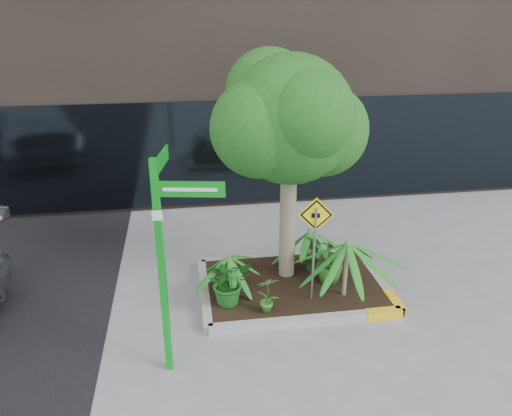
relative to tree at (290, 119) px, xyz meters
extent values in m
plane|color=gray|center=(-0.15, -0.64, -3.06)|extent=(80.00, 80.00, 0.00)
cube|color=#9E9E99|center=(0.05, 0.76, -2.98)|extent=(3.20, 0.15, 0.15)
cube|color=#9E9E99|center=(0.05, -1.44, -2.98)|extent=(3.20, 0.15, 0.15)
cube|color=#9E9E99|center=(-1.55, -0.34, -2.98)|extent=(0.15, 2.20, 0.15)
cube|color=#9E9E99|center=(1.65, -0.34, -2.98)|extent=(0.15, 2.20, 0.15)
cube|color=yellow|center=(1.35, -1.44, -2.98)|extent=(0.60, 0.17, 0.15)
cube|color=black|center=(0.05, -0.34, -2.94)|extent=(3.05, 2.05, 0.06)
cylinder|color=gray|center=(0.00, -0.02, -1.71)|extent=(0.29, 0.29, 2.70)
cylinder|color=gray|center=(0.09, -0.02, -0.72)|extent=(0.51, 0.14, 0.88)
sphere|color=#1F5017|center=(0.00, -0.02, 0.00)|extent=(2.16, 2.16, 2.16)
sphere|color=#1F5017|center=(0.63, 0.26, -0.27)|extent=(1.62, 1.62, 1.62)
sphere|color=#1F5017|center=(-0.54, -0.20, -0.09)|extent=(1.62, 1.62, 1.62)
sphere|color=#1F5017|center=(0.18, -0.56, 0.18)|extent=(1.44, 1.44, 1.44)
sphere|color=#1F5017|center=(-0.27, 0.44, 0.36)|extent=(1.53, 1.53, 1.53)
cylinder|color=gray|center=(0.84, -0.87, -2.38)|extent=(0.07, 0.07, 1.06)
cylinder|color=gray|center=(-1.10, -0.40, -2.56)|extent=(0.07, 0.07, 0.70)
cylinder|color=gray|center=(0.46, 0.15, -2.50)|extent=(0.07, 0.07, 0.81)
imported|color=#1A5C1C|center=(-1.15, -0.82, -2.50)|extent=(0.92, 0.92, 0.82)
imported|color=#286F21|center=(0.71, -0.41, -2.49)|extent=(0.65, 0.65, 0.84)
imported|color=#357524|center=(-0.56, -1.19, -2.57)|extent=(0.41, 0.41, 0.68)
imported|color=#21651D|center=(0.52, 0.05, -2.53)|extent=(0.53, 0.53, 0.75)
cube|color=#0E9F1F|center=(-2.15, -2.14, -1.49)|extent=(0.10, 0.10, 3.13)
cube|color=#0E9F1F|center=(-1.73, -2.22, -0.32)|extent=(0.86, 0.18, 0.20)
cube|color=#0E9F1F|center=(-2.07, -1.72, -0.09)|extent=(0.18, 0.86, 0.20)
cube|color=white|center=(-1.73, -2.23, -0.32)|extent=(0.66, 0.12, 0.04)
cube|color=white|center=(-2.09, -1.72, -0.09)|extent=(0.12, 0.66, 0.04)
cube|color=white|center=(-2.15, -2.19, -0.65)|extent=(0.13, 0.03, 0.13)
cylinder|color=slate|center=(0.24, -0.96, -2.04)|extent=(0.06, 0.14, 1.73)
cube|color=yellow|center=(0.24, -0.97, -1.32)|extent=(0.57, 0.11, 0.58)
cube|color=black|center=(0.24, -0.99, -1.32)|extent=(0.51, 0.08, 0.51)
cube|color=yellow|center=(0.24, -0.99, -1.32)|extent=(0.43, 0.07, 0.44)
cube|color=black|center=(0.24, -0.99, -1.32)|extent=(0.14, 0.02, 0.08)
camera|label=1|loc=(-1.79, -7.99, 1.81)|focal=35.00mm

